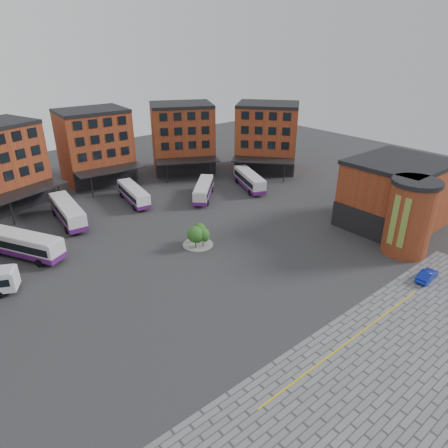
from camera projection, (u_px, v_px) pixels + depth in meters
ground at (243, 286)px, 48.46m from camera, size 160.00×160.00×0.00m
paving_zone at (432, 389)px, 34.26m from camera, size 50.00×22.00×0.02m
yellow_line at (352, 339)px, 39.83m from camera, size 26.00×0.15×0.02m
main_building at (76, 165)px, 69.33m from camera, size 94.14×42.48×14.60m
east_building at (397, 197)px, 60.63m from camera, size 17.40×15.40×10.60m
tree_island at (199, 235)px, 56.79m from camera, size 4.40×4.40×3.38m
bus_b at (23, 244)px, 54.13m from camera, size 8.38×12.10×3.46m
bus_c at (68, 212)px, 64.28m from camera, size 4.05×12.59×3.49m
bus_d at (134, 194)px, 72.18m from camera, size 4.11×11.12×3.06m
bus_e at (203, 190)px, 74.22m from camera, size 9.26×9.31×3.01m
bus_f at (249, 180)px, 79.04m from camera, size 6.70×11.58×3.22m
blue_car at (427, 275)px, 49.36m from camera, size 4.10×1.70×1.32m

